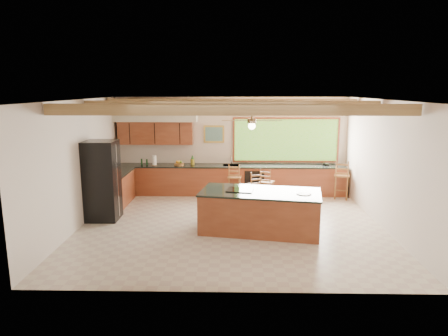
{
  "coord_description": "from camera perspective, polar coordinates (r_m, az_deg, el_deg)",
  "views": [
    {
      "loc": [
        0.03,
        -9.22,
        3.25
      ],
      "look_at": [
        -0.18,
        0.8,
        1.25
      ],
      "focal_mm": 32.0,
      "sensor_mm": 36.0,
      "label": 1
    }
  ],
  "objects": [
    {
      "name": "room_shell",
      "position": [
        9.93,
        0.07,
        5.28
      ],
      "size": [
        7.27,
        6.54,
        3.02
      ],
      "color": "beige",
      "rests_on": "ground"
    },
    {
      "name": "bar_stool_d",
      "position": [
        12.32,
        16.59,
        -1.14
      ],
      "size": [
        0.53,
        0.53,
        1.18
      ],
      "rotation": [
        0.0,
        0.0,
        -0.31
      ],
      "color": "brown",
      "rests_on": "ground"
    },
    {
      "name": "refrigerator",
      "position": [
        10.4,
        -17.03,
        -1.73
      ],
      "size": [
        0.79,
        0.76,
        2.0
      ],
      "rotation": [
        0.0,
        0.0,
        0.01
      ],
      "color": "black",
      "rests_on": "ground"
    },
    {
      "name": "bar_stool_a",
      "position": [
        11.9,
        1.53,
        -1.41
      ],
      "size": [
        0.43,
        0.43,
        1.08
      ],
      "rotation": [
        0.0,
        0.0,
        -0.12
      ],
      "color": "brown",
      "rests_on": "ground"
    },
    {
      "name": "island",
      "position": [
        9.3,
        5.16,
        -6.14
      ],
      "size": [
        2.89,
        1.73,
        0.97
      ],
      "rotation": [
        0.0,
        0.0,
        -0.17
      ],
      "color": "brown",
      "rests_on": "ground"
    },
    {
      "name": "bar_stool_c",
      "position": [
        11.51,
        6.17,
        -2.1
      ],
      "size": [
        0.48,
        0.48,
        1.01
      ],
      "rotation": [
        0.0,
        0.0,
        -0.4
      ],
      "color": "brown",
      "rests_on": "ground"
    },
    {
      "name": "ground",
      "position": [
        9.77,
        0.98,
        -8.15
      ],
      "size": [
        7.2,
        7.2,
        0.0
      ],
      "primitive_type": "plane",
      "color": "beige",
      "rests_on": "ground"
    },
    {
      "name": "counter_run",
      "position": [
        12.09,
        -2.84,
        -2.05
      ],
      "size": [
        7.12,
        3.1,
        1.24
      ],
      "color": "brown",
      "rests_on": "ground"
    },
    {
      "name": "bar_stool_b",
      "position": [
        11.1,
        4.26,
        -2.57
      ],
      "size": [
        0.47,
        0.47,
        1.01
      ],
      "rotation": [
        0.0,
        0.0,
        0.36
      ],
      "color": "brown",
      "rests_on": "ground"
    }
  ]
}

